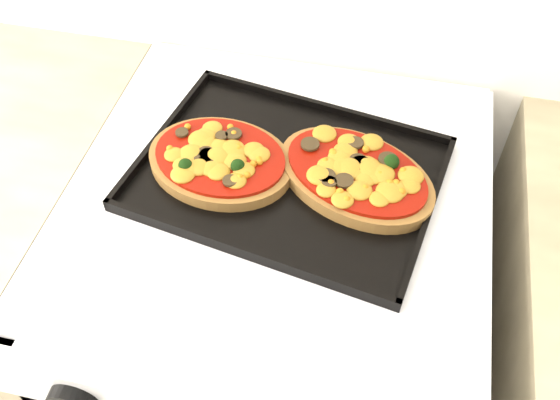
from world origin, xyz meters
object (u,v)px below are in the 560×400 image
(baking_tray, at_px, (288,173))
(pizza_left, at_px, (220,159))
(pizza_right, at_px, (356,174))
(stove, at_px, (278,342))

(baking_tray, distance_m, pizza_left, 0.10)
(pizza_left, relative_size, pizza_right, 0.91)
(stove, bearing_deg, baking_tray, 67.32)
(stove, bearing_deg, pizza_left, 168.38)
(pizza_left, xyz_separation_m, pizza_right, (0.19, 0.01, 0.00))
(baking_tray, bearing_deg, pizza_right, 12.95)
(baking_tray, height_order, pizza_left, pizza_left)
(pizza_right, bearing_deg, stove, -164.06)
(stove, bearing_deg, pizza_right, 15.94)
(pizza_left, distance_m, pizza_right, 0.19)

